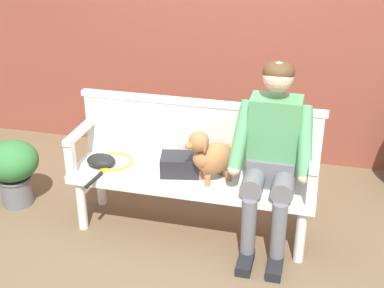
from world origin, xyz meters
The scene contains 12 objects.
ground_plane centered at (0.00, 0.00, 0.00)m, with size 40.00×40.00×0.00m, color brown.
brick_garden_fence centered at (0.00, 1.48, 1.16)m, with size 8.00×0.30×2.33m, color brown.
garden_bench centered at (0.00, 0.00, 0.40)m, with size 1.76×0.48×0.46m.
bench_backrest centered at (0.00, 0.21, 0.72)m, with size 1.80×0.06×0.50m.
bench_armrest_left_end centered at (-0.84, -0.09, 0.66)m, with size 0.06×0.48×0.28m.
bench_armrest_right_end centered at (0.84, -0.09, 0.66)m, with size 0.06×0.48×0.28m.
person_seated centered at (0.56, -0.01, 0.73)m, with size 0.56×0.64×1.33m.
dog_on_bench centered at (0.14, -0.04, 0.66)m, with size 0.35×0.34×0.39m.
tennis_racket centered at (-0.62, 0.02, 0.47)m, with size 0.32×0.57×0.03m.
baseball_glove centered at (-0.69, -0.02, 0.51)m, with size 0.22×0.17×0.09m, color black.
sports_bag centered at (-0.09, 0.01, 0.53)m, with size 0.28×0.20×0.14m, color #232328.
potted_plant centered at (-1.47, 0.02, 0.33)m, with size 0.41×0.41×0.55m.
Camera 1 is at (0.82, -3.24, 2.30)m, focal length 49.77 mm.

